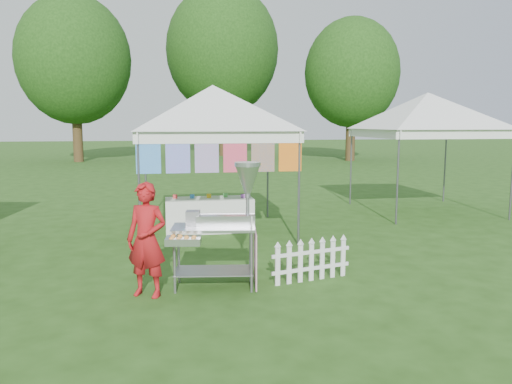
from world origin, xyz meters
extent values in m
plane|color=#264915|center=(0.00, 0.00, 0.00)|extent=(120.00, 120.00, 0.00)
cylinder|color=#59595E|center=(-1.42, 2.08, 1.05)|extent=(0.04, 0.04, 2.10)
cylinder|color=#59595E|center=(1.42, 2.08, 1.05)|extent=(0.04, 0.04, 2.10)
cylinder|color=#59595E|center=(-1.42, 4.92, 1.05)|extent=(0.04, 0.04, 2.10)
cylinder|color=#59595E|center=(1.42, 4.92, 1.05)|extent=(0.04, 0.04, 2.10)
cube|color=white|center=(0.00, 2.08, 2.00)|extent=(3.00, 0.03, 0.22)
cube|color=white|center=(0.00, 4.92, 2.00)|extent=(3.00, 0.03, 0.22)
pyramid|color=white|center=(0.00, 3.50, 3.00)|extent=(4.24, 4.24, 0.90)
cylinder|color=#59595E|center=(0.00, 2.08, 2.08)|extent=(3.00, 0.03, 0.03)
cube|color=blue|center=(-1.25, 2.08, 1.73)|extent=(0.42, 0.01, 0.70)
cube|color=#B51ABA|center=(-0.75, 2.08, 1.73)|extent=(0.42, 0.01, 0.70)
cube|color=#31B9B5|center=(-0.25, 2.08, 1.73)|extent=(0.42, 0.01, 0.70)
cube|color=#C0188B|center=(0.25, 2.08, 1.73)|extent=(0.42, 0.01, 0.70)
cube|color=orange|center=(0.75, 2.08, 1.73)|extent=(0.42, 0.01, 0.70)
cube|color=#DE4818|center=(1.25, 2.08, 1.73)|extent=(0.42, 0.01, 0.70)
cylinder|color=#59595E|center=(4.08, 3.58, 1.05)|extent=(0.04, 0.04, 2.10)
cylinder|color=#59595E|center=(6.92, 3.58, 1.05)|extent=(0.04, 0.04, 2.10)
cylinder|color=#59595E|center=(4.08, 6.42, 1.05)|extent=(0.04, 0.04, 2.10)
cylinder|color=#59595E|center=(6.92, 6.42, 1.05)|extent=(0.04, 0.04, 2.10)
cube|color=white|center=(5.50, 3.58, 2.00)|extent=(3.00, 0.03, 0.22)
cube|color=white|center=(5.50, 6.42, 2.00)|extent=(3.00, 0.03, 0.22)
pyramid|color=white|center=(5.50, 5.00, 3.00)|extent=(4.24, 4.24, 0.90)
cylinder|color=#59595E|center=(5.50, 3.58, 2.08)|extent=(3.00, 0.03, 0.03)
cylinder|color=#3B2B15|center=(-6.00, 24.00, 1.98)|extent=(0.56, 0.56, 3.96)
ellipsoid|color=#2E631B|center=(-6.00, 24.00, 5.85)|extent=(6.40, 6.40, 7.36)
cylinder|color=#3B2B15|center=(3.00, 28.00, 2.42)|extent=(0.56, 0.56, 4.84)
ellipsoid|color=#2E631B|center=(3.00, 28.00, 7.15)|extent=(7.60, 7.60, 8.74)
cylinder|color=#3B2B15|center=(10.00, 22.00, 1.76)|extent=(0.56, 0.56, 3.52)
ellipsoid|color=#2E631B|center=(10.00, 22.00, 5.20)|extent=(5.60, 5.60, 6.44)
cylinder|color=gray|center=(-0.88, -0.17, 0.42)|extent=(0.04, 0.04, 0.84)
cylinder|color=gray|center=(0.13, -0.32, 0.42)|extent=(0.04, 0.04, 0.84)
cylinder|color=gray|center=(-0.81, 0.28, 0.42)|extent=(0.04, 0.04, 0.84)
cylinder|color=gray|center=(0.20, 0.14, 0.42)|extent=(0.04, 0.04, 0.84)
cube|color=gray|center=(-0.34, -0.02, 0.23)|extent=(1.12, 0.67, 0.01)
cube|color=#B7B7BC|center=(-0.34, -0.02, 0.84)|extent=(1.18, 0.71, 0.04)
cube|color=#B7B7BC|center=(-0.17, 0.00, 0.93)|extent=(0.82, 0.34, 0.14)
cube|color=gray|center=(-0.61, 0.07, 0.96)|extent=(0.21, 0.23, 0.20)
cylinder|color=gray|center=(0.13, -0.04, 1.26)|extent=(0.05, 0.05, 0.84)
cone|color=#B7B7BC|center=(0.13, -0.04, 1.49)|extent=(0.38, 0.38, 0.37)
cylinder|color=#B7B7BC|center=(0.13, -0.04, 1.69)|extent=(0.40, 0.40, 0.06)
cube|color=#B7B7BC|center=(-0.76, -0.32, 0.74)|extent=(0.48, 0.34, 0.09)
cube|color=#C7869D|center=(0.22, -0.10, 0.42)|extent=(0.12, 0.69, 0.75)
cube|color=white|center=(0.13, -0.35, 0.95)|extent=(0.03, 0.13, 0.17)
imported|color=#A41417|center=(-1.22, -0.20, 0.75)|extent=(0.65, 0.56, 1.50)
cube|color=white|center=(0.53, -0.11, 0.28)|extent=(0.07, 0.04, 0.56)
cube|color=white|center=(0.71, -0.07, 0.28)|extent=(0.07, 0.04, 0.56)
cube|color=white|center=(0.88, -0.02, 0.28)|extent=(0.07, 0.04, 0.56)
cube|color=white|center=(1.06, 0.02, 0.28)|extent=(0.07, 0.04, 0.56)
cube|color=white|center=(1.23, 0.07, 0.28)|extent=(0.07, 0.04, 0.56)
cube|color=white|center=(1.41, 0.11, 0.28)|extent=(0.07, 0.04, 0.56)
cube|color=white|center=(1.58, 0.15, 0.28)|extent=(0.07, 0.04, 0.56)
cube|color=white|center=(1.06, 0.02, 0.18)|extent=(1.23, 0.33, 0.05)
cube|color=white|center=(1.06, 0.02, 0.42)|extent=(1.23, 0.33, 0.05)
cube|color=white|center=(-0.09, 3.61, 0.35)|extent=(1.80, 0.70, 0.69)
camera|label=1|loc=(-0.95, -6.64, 2.24)|focal=35.00mm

